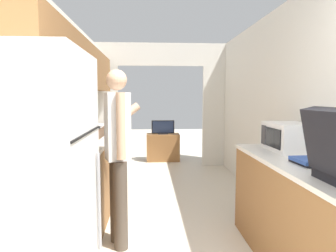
% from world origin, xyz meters
% --- Properties ---
extents(wall_left, '(0.38, 7.34, 2.50)m').
position_xyz_m(wall_left, '(-1.27, 2.29, 1.49)').
color(wall_left, silver).
rests_on(wall_left, ground_plane).
extents(wall_right, '(0.06, 7.34, 2.50)m').
position_xyz_m(wall_right, '(1.34, 1.87, 1.25)').
color(wall_right, silver).
rests_on(wall_right, ground_plane).
extents(wall_far_with_doorway, '(3.03, 0.06, 2.50)m').
position_xyz_m(wall_far_with_doorway, '(0.00, 4.97, 1.45)').
color(wall_far_with_doorway, silver).
rests_on(wall_far_with_doorway, ground_plane).
extents(counter_left, '(0.62, 3.80, 0.91)m').
position_xyz_m(counter_left, '(-1.01, 2.78, 0.46)').
color(counter_left, brown).
rests_on(counter_left, ground_plane).
extents(counter_right, '(0.62, 1.93, 0.91)m').
position_xyz_m(counter_right, '(1.01, 1.08, 0.46)').
color(counter_right, brown).
rests_on(counter_right, ground_plane).
extents(refrigerator, '(0.75, 0.78, 1.69)m').
position_xyz_m(refrigerator, '(-0.96, 0.63, 0.84)').
color(refrigerator, white).
rests_on(refrigerator, ground_plane).
extents(range_oven, '(0.66, 0.73, 1.05)m').
position_xyz_m(range_oven, '(-1.01, 3.55, 0.46)').
color(range_oven, black).
rests_on(range_oven, ground_plane).
extents(person, '(0.53, 0.45, 1.68)m').
position_xyz_m(person, '(-0.53, 1.67, 0.90)').
color(person, '#4C4238').
rests_on(person, ground_plane).
extents(microwave, '(0.38, 0.53, 0.27)m').
position_xyz_m(microwave, '(1.11, 1.63, 1.04)').
color(microwave, white).
rests_on(microwave, counter_right).
extents(book_stack, '(0.24, 0.29, 0.05)m').
position_xyz_m(book_stack, '(0.99, 1.05, 0.93)').
color(book_stack, black).
rests_on(book_stack, counter_right).
extents(tv_cabinet, '(0.73, 0.42, 0.60)m').
position_xyz_m(tv_cabinet, '(0.06, 5.50, 0.30)').
color(tv_cabinet, brown).
rests_on(tv_cabinet, ground_plane).
extents(television, '(0.50, 0.16, 0.31)m').
position_xyz_m(television, '(0.06, 5.46, 0.75)').
color(television, black).
rests_on(television, tv_cabinet).
extents(knife, '(0.04, 0.33, 0.02)m').
position_xyz_m(knife, '(-1.08, 4.01, 0.92)').
color(knife, '#B7B7BC').
rests_on(knife, counter_left).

